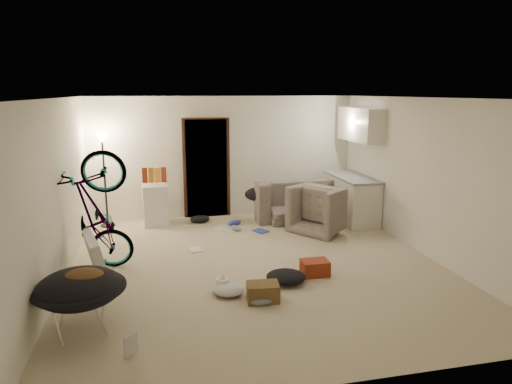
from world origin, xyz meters
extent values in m
cube|color=beige|center=(0.00, 0.00, -0.01)|extent=(5.50, 6.00, 0.02)
cube|color=white|center=(0.00, 0.00, 2.51)|extent=(5.50, 6.00, 0.02)
cube|color=white|center=(0.00, 3.01, 1.25)|extent=(5.50, 0.02, 2.50)
cube|color=white|center=(0.00, -3.01, 1.25)|extent=(5.50, 0.02, 2.50)
cube|color=white|center=(-2.76, 0.00, 1.25)|extent=(0.02, 6.00, 2.50)
cube|color=white|center=(2.76, 0.00, 1.25)|extent=(0.02, 6.00, 2.50)
cube|color=black|center=(-0.40, 2.97, 1.02)|extent=(0.85, 0.10, 2.04)
cube|color=#331C12|center=(-0.40, 2.94, 1.02)|extent=(0.97, 0.04, 2.10)
cylinder|color=black|center=(-2.40, 2.65, 0.01)|extent=(0.28, 0.28, 0.03)
cylinder|color=black|center=(-2.40, 2.65, 0.85)|extent=(0.04, 0.04, 1.70)
cone|color=#FFE0A5|center=(-2.40, 2.65, 1.72)|extent=(0.24, 0.24, 0.18)
cube|color=#ECE5CE|center=(2.43, 2.00, 0.44)|extent=(0.60, 1.50, 0.88)
cube|color=gray|center=(2.43, 2.00, 0.90)|extent=(0.64, 1.54, 0.04)
cube|color=#ECE5CE|center=(2.56, 2.00, 1.95)|extent=(0.38, 1.40, 0.65)
imported|color=#323933|center=(1.54, 2.45, 0.31)|extent=(2.13, 0.90, 0.61)
imported|color=#323933|center=(1.70, 1.51, 0.32)|extent=(1.28, 1.31, 0.64)
imported|color=black|center=(-2.30, 0.29, 0.48)|extent=(1.91, 1.00, 1.06)
imported|color=maroon|center=(-1.82, -2.16, 0.01)|extent=(0.27, 0.28, 0.02)
cube|color=white|center=(-1.48, 2.55, 0.40)|extent=(0.50, 0.50, 0.81)
cube|color=maroon|center=(-1.65, 2.55, 1.00)|extent=(0.10, 0.07, 0.30)
cube|color=#B77016|center=(-1.53, 2.55, 1.00)|extent=(0.10, 0.08, 0.30)
cube|color=gold|center=(-1.41, 2.55, 1.00)|extent=(0.12, 0.10, 0.30)
cube|color=maroon|center=(-1.29, 2.55, 1.00)|extent=(0.10, 0.07, 0.30)
cylinder|color=silver|center=(-2.30, -1.50, 0.23)|extent=(0.65, 0.65, 0.46)
ellipsoid|color=black|center=(-2.30, -1.50, 0.51)|extent=(0.92, 0.92, 0.39)
torus|color=black|center=(-2.30, -1.50, 0.51)|extent=(0.99, 0.99, 0.07)
ellipsoid|color=brown|center=(-2.25, -1.53, 0.62)|extent=(0.52, 0.45, 0.22)
ellipsoid|color=black|center=(0.59, 2.45, 0.54)|extent=(0.57, 0.47, 0.28)
cube|color=silver|center=(-2.30, -0.07, 0.33)|extent=(0.50, 1.03, 0.67)
cube|color=brown|center=(-0.19, -1.20, 0.11)|extent=(0.43, 0.33, 0.23)
cube|color=maroon|center=(0.73, -0.57, 0.11)|extent=(0.39, 0.29, 0.22)
cylinder|color=white|center=(-0.64, -0.82, 0.09)|extent=(0.17, 0.17, 0.17)
cone|color=white|center=(-0.64, -0.82, 0.21)|extent=(0.10, 0.10, 0.08)
cube|color=beige|center=(-0.11, 1.96, 0.00)|extent=(0.69, 0.65, 0.01)
cube|color=#3144B1|center=(0.45, 1.63, 0.01)|extent=(0.30, 0.33, 0.03)
cube|color=silver|center=(-0.85, 0.86, 0.01)|extent=(0.23, 0.27, 0.02)
ellipsoid|color=#3144B1|center=(0.04, 2.14, 0.05)|extent=(0.32, 0.22, 0.11)
ellipsoid|color=slate|center=(0.00, 1.77, 0.05)|extent=(0.24, 0.32, 0.11)
ellipsoid|color=slate|center=(-0.24, -1.33, 0.05)|extent=(0.27, 0.13, 0.10)
ellipsoid|color=black|center=(0.25, -0.74, 0.09)|extent=(0.65, 0.60, 0.18)
ellipsoid|color=black|center=(-0.61, 2.55, 0.06)|extent=(0.52, 0.49, 0.12)
ellipsoid|color=silver|center=(-0.59, -0.92, 0.07)|extent=(0.56, 0.54, 0.14)
camera|label=1|loc=(-1.44, -6.39, 2.59)|focal=32.00mm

